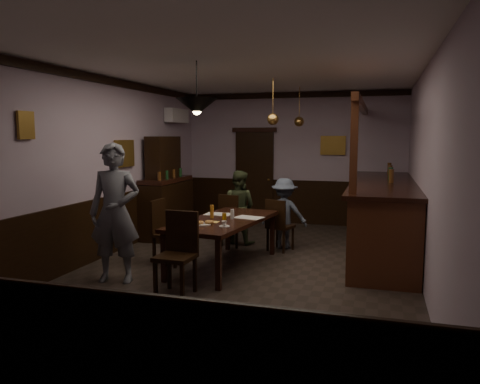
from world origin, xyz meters
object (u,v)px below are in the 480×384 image
at_px(soda_can, 224,217).
at_px(person_standing, 115,213).
at_px(person_seated_right, 284,213).
at_px(chair_far_right, 278,223).
at_px(pendant_brass_far, 299,122).
at_px(dining_table, 224,223).
at_px(pendant_iron, 197,107).
at_px(bar_counter, 383,214).
at_px(chair_side, 165,229).
at_px(person_seated_left, 239,207).
at_px(sideboard, 166,196).
at_px(coffee_cup, 224,223).
at_px(pendant_brass_mid, 273,119).
at_px(chair_far_left, 232,218).
at_px(chair_near, 178,249).

bearing_deg(soda_can, person_standing, -143.24).
bearing_deg(person_seated_right, chair_far_right, 78.56).
bearing_deg(pendant_brass_far, dining_table, -102.65).
bearing_deg(pendant_iron, bar_counter, 46.74).
relative_size(chair_side, person_seated_left, 0.74).
relative_size(person_seated_left, sideboard, 0.69).
bearing_deg(sideboard, pendant_iron, -56.48).
xyz_separation_m(coffee_cup, soda_can, (-0.14, 0.43, 0.01)).
bearing_deg(dining_table, pendant_brass_mid, 71.51).
relative_size(dining_table, pendant_iron, 3.26).
xyz_separation_m(chair_far_left, bar_counter, (2.64, 0.49, 0.12)).
bearing_deg(coffee_cup, pendant_brass_mid, 90.14).
height_order(soda_can, pendant_brass_far, pendant_brass_far).
bearing_deg(pendant_brass_far, soda_can, -100.89).
xyz_separation_m(person_seated_left, soda_can, (0.31, -1.75, 0.12)).
relative_size(person_standing, person_seated_right, 1.53).
bearing_deg(chair_far_left, coffee_cup, 120.69).
relative_size(chair_side, person_standing, 0.53).
xyz_separation_m(dining_table, pendant_iron, (-0.10, -0.79, 1.72)).
bearing_deg(pendant_brass_far, sideboard, -157.41).
bearing_deg(person_seated_right, pendant_brass_mid, 32.51).
bearing_deg(person_seated_right, soda_can, 69.47).
height_order(dining_table, bar_counter, bar_counter).
xyz_separation_m(person_standing, pendant_iron, (1.10, 0.31, 1.44)).
relative_size(chair_side, pendant_brass_far, 1.26).
bearing_deg(soda_can, chair_far_right, 68.70).
bearing_deg(chair_near, chair_side, 125.14).
distance_m(person_seated_left, bar_counter, 2.60).
xyz_separation_m(chair_side, bar_counter, (3.30, 1.89, 0.09)).
height_order(dining_table, person_seated_left, person_seated_left).
relative_size(person_seated_right, coffee_cup, 15.78).
relative_size(pendant_brass_mid, pendant_brass_far, 1.00).
relative_size(person_seated_right, pendant_brass_mid, 1.56).
bearing_deg(dining_table, pendant_brass_far, 77.35).
bearing_deg(person_seated_right, bar_counter, -169.98).
bearing_deg(pendant_brass_far, chair_far_right, -91.88).
xyz_separation_m(chair_far_left, pendant_brass_far, (0.95, 1.58, 1.77)).
distance_m(chair_far_left, person_seated_left, 0.32).
relative_size(sideboard, pendant_brass_mid, 2.47).
xyz_separation_m(coffee_cup, sideboard, (-2.06, 2.45, 0.00)).
bearing_deg(person_standing, pendant_iron, 4.26).
relative_size(coffee_cup, soda_can, 0.67).
height_order(dining_table, sideboard, sideboard).
height_order(sideboard, pendant_brass_far, pendant_brass_far).
height_order(dining_table, person_standing, person_standing).
height_order(chair_side, person_standing, person_standing).
bearing_deg(sideboard, chair_side, -64.98).
xyz_separation_m(dining_table, pendant_brass_far, (0.65, 2.90, 1.61)).
relative_size(person_seated_left, coffee_cup, 17.19).
bearing_deg(sideboard, person_seated_right, -8.60).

